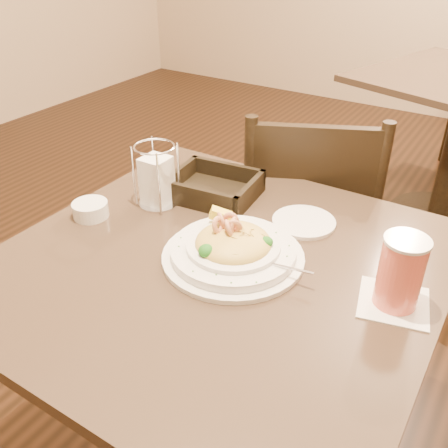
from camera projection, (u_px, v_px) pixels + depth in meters
The scene contains 8 objects.
main_table at pixel (220, 341), 1.19m from camera, with size 0.90×0.90×0.76m.
dining_chair_near at pixel (305, 231), 1.65m from camera, with size 0.56×0.56×0.93m.
pasta_bowl at pixel (233, 248), 1.06m from camera, with size 0.34×0.31×0.10m.
drink_glass at pixel (400, 273), 0.91m from camera, with size 0.16×0.16×0.15m.
bread_basket at pixel (214, 189), 1.30m from camera, with size 0.24×0.20×0.06m.
napkin_caddy at pixel (157, 179), 1.24m from camera, with size 0.10×0.10×0.16m.
side_plate at pixel (304, 222), 1.19m from camera, with size 0.15×0.15×0.01m, color white.
butter_ramekin at pixel (90, 210), 1.21m from camera, with size 0.09×0.09×0.04m, color white.
Camera 1 is at (0.47, -0.73, 1.38)m, focal length 40.00 mm.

